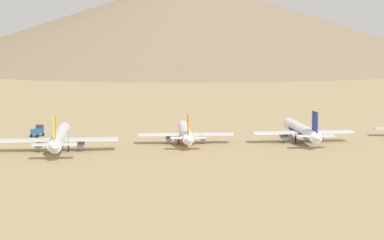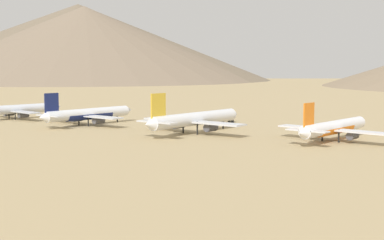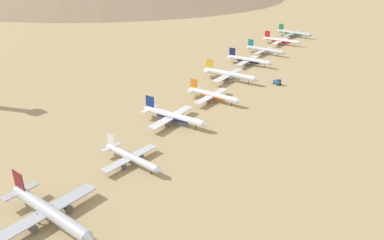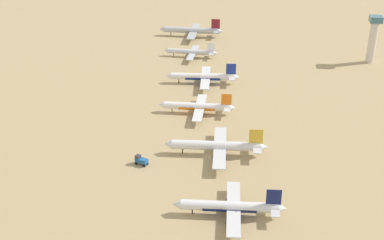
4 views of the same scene
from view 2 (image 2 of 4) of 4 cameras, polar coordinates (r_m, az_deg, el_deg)
ground_plane at (r=158.09m, az=0.47°, el=-1.31°), size 1949.00×1949.00×0.00m
parked_jet_3 at (r=142.79m, az=15.40°, el=-0.80°), size 37.87×30.72×10.93m
parked_jet_4 at (r=153.93m, az=0.29°, el=0.09°), size 43.66×35.49×12.59m
parked_jet_5 at (r=179.43m, az=-11.39°, el=0.65°), size 40.05×32.56×11.55m
parked_jet_6 at (r=208.46m, az=-18.82°, el=1.11°), size 38.17×30.92×11.03m
service_truck at (r=184.65m, az=3.85°, el=0.34°), size 5.68×4.27×3.90m
desert_hill_0 at (r=896.45m, az=-12.39°, el=8.38°), size 640.94×640.94×126.24m
desert_hill_1 at (r=817.55m, az=-11.73°, el=8.24°), size 526.23×526.23×114.17m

